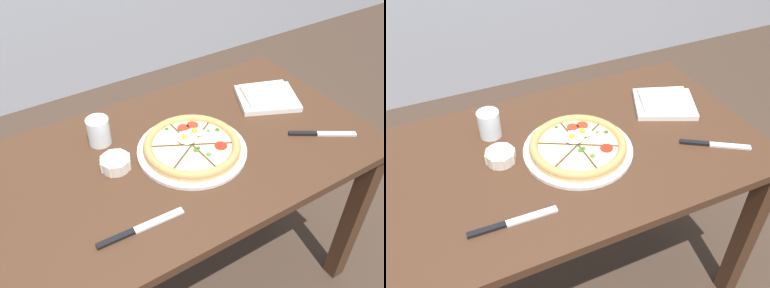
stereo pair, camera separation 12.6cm
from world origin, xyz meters
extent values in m
plane|color=#3D2D23|center=(0.00, 0.00, 0.00)|extent=(12.00, 12.00, 0.00)
cube|color=#422819|center=(0.00, 0.00, 0.71)|extent=(1.36, 0.71, 0.03)
cube|color=#422819|center=(0.63, -0.31, 0.35)|extent=(0.06, 0.06, 0.69)
cube|color=#422819|center=(0.63, 0.31, 0.35)|extent=(0.06, 0.06, 0.69)
cylinder|color=white|center=(0.09, -0.02, 0.73)|extent=(0.34, 0.34, 0.01)
cylinder|color=tan|center=(0.09, -0.02, 0.74)|extent=(0.30, 0.30, 0.01)
cylinder|color=beige|center=(0.09, -0.02, 0.75)|extent=(0.26, 0.26, 0.00)
torus|color=tan|center=(0.09, -0.02, 0.75)|extent=(0.30, 0.30, 0.03)
cube|color=#472D19|center=(0.14, 0.02, 0.75)|extent=(0.11, 0.07, 0.00)
cube|color=#472D19|center=(0.08, 0.05, 0.75)|extent=(0.01, 0.13, 0.00)
cube|color=#472D19|center=(0.03, 0.01, 0.75)|extent=(0.12, 0.06, 0.00)
cube|color=#472D19|center=(0.03, -0.05, 0.75)|extent=(0.11, 0.07, 0.00)
cube|color=#472D19|center=(0.09, -0.08, 0.75)|extent=(0.01, 0.13, 0.00)
cube|color=#472D19|center=(0.14, -0.05, 0.75)|extent=(0.12, 0.06, 0.00)
cylinder|color=red|center=(0.16, -0.07, 0.75)|extent=(0.04, 0.04, 0.00)
cylinder|color=red|center=(0.11, 0.07, 0.75)|extent=(0.04, 0.04, 0.00)
cylinder|color=red|center=(0.14, 0.06, 0.75)|extent=(0.04, 0.04, 0.00)
ellipsoid|color=white|center=(0.12, 0.02, 0.76)|extent=(0.07, 0.07, 0.01)
sphere|color=orange|center=(0.12, 0.02, 0.77)|extent=(0.02, 0.02, 0.02)
ellipsoid|color=white|center=(0.09, 0.01, 0.76)|extent=(0.09, 0.09, 0.01)
sphere|color=#F4AD1E|center=(0.08, 0.01, 0.77)|extent=(0.02, 0.02, 0.02)
cylinder|color=#386B23|center=(0.09, -0.04, 0.75)|extent=(0.01, 0.01, 0.00)
cylinder|color=#477A2D|center=(0.10, -0.09, 0.75)|extent=(0.02, 0.02, 0.00)
cylinder|color=#2D5B1E|center=(0.08, 0.00, 0.75)|extent=(0.01, 0.01, 0.00)
cylinder|color=#2D5B1E|center=(0.19, 0.00, 0.75)|extent=(0.01, 0.01, 0.00)
cylinder|color=#386B23|center=(0.08, -0.05, 0.75)|extent=(0.02, 0.02, 0.00)
cylinder|color=#2D5B1E|center=(0.08, -0.02, 0.75)|extent=(0.01, 0.01, 0.00)
cylinder|color=#477A2D|center=(0.17, 0.01, 0.75)|extent=(0.01, 0.01, 0.00)
cylinder|color=#2D5B1E|center=(0.08, -0.02, 0.75)|extent=(0.01, 0.01, 0.00)
cylinder|color=#2D5B1E|center=(0.06, 0.09, 0.75)|extent=(0.01, 0.01, 0.00)
cylinder|color=silver|center=(-0.15, 0.04, 0.74)|extent=(0.09, 0.09, 0.04)
cylinder|color=#AD1423|center=(-0.15, 0.04, 0.75)|extent=(0.07, 0.07, 0.02)
cylinder|color=silver|center=(-0.10, 0.04, 0.74)|extent=(0.01, 0.01, 0.04)
cylinder|color=silver|center=(-0.12, 0.07, 0.74)|extent=(0.01, 0.01, 0.04)
cylinder|color=silver|center=(-0.15, 0.08, 0.74)|extent=(0.01, 0.01, 0.04)
cylinder|color=silver|center=(-0.18, 0.07, 0.74)|extent=(0.01, 0.01, 0.04)
cylinder|color=silver|center=(-0.19, 0.04, 0.74)|extent=(0.01, 0.01, 0.04)
cylinder|color=silver|center=(-0.18, 0.01, 0.74)|extent=(0.01, 0.01, 0.04)
cylinder|color=silver|center=(-0.15, -0.01, 0.74)|extent=(0.01, 0.01, 0.04)
cylinder|color=silver|center=(-0.12, 0.01, 0.74)|extent=(0.01, 0.01, 0.04)
cube|color=silver|center=(0.47, 0.08, 0.73)|extent=(0.26, 0.25, 0.02)
cube|color=silver|center=(0.47, 0.08, 0.75)|extent=(0.21, 0.20, 0.02)
cube|color=silver|center=(0.54, -0.20, 0.73)|extent=(0.12, 0.09, 0.01)
cube|color=black|center=(0.44, -0.14, 0.73)|extent=(0.09, 0.06, 0.01)
cube|color=silver|center=(-0.13, -0.21, 0.73)|extent=(0.14, 0.02, 0.01)
cube|color=black|center=(-0.26, -0.21, 0.73)|extent=(0.10, 0.02, 0.01)
cylinder|color=white|center=(-0.14, 0.17, 0.77)|extent=(0.07, 0.07, 0.09)
cylinder|color=silver|center=(-0.14, 0.17, 0.75)|extent=(0.06, 0.06, 0.05)
camera|label=1|loc=(-0.42, -0.84, 1.56)|focal=38.00mm
camera|label=2|loc=(-0.31, -0.90, 1.56)|focal=38.00mm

